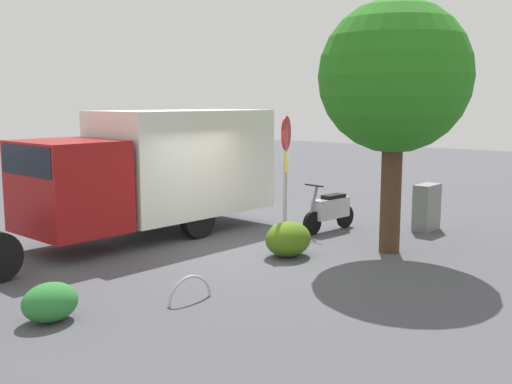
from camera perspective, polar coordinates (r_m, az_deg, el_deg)
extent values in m
plane|color=#4A4A50|center=(12.94, -1.22, -5.55)|extent=(60.00, 60.00, 0.00)
cylinder|color=black|center=(15.57, -10.18, -1.58)|extent=(0.91, 0.29, 0.90)
cylinder|color=black|center=(14.13, -5.47, -2.51)|extent=(0.91, 0.29, 0.90)
cube|color=white|center=(14.92, -6.85, 2.86)|extent=(4.33, 2.38, 2.48)
cube|color=maroon|center=(13.15, -17.16, 0.51)|extent=(1.89, 2.18, 1.90)
cube|color=black|center=(13.08, -17.27, 3.11)|extent=(1.90, 2.02, 0.60)
cylinder|color=black|center=(14.46, 5.29, -2.94)|extent=(0.57, 0.16, 0.56)
cylinder|color=black|center=(15.41, 8.35, -2.29)|extent=(0.57, 0.16, 0.56)
cube|color=silver|center=(14.92, 7.01, -1.52)|extent=(1.13, 0.44, 0.48)
cube|color=black|center=(14.95, 7.27, -0.46)|extent=(0.67, 0.35, 0.12)
cylinder|color=slate|center=(14.40, 5.45, -0.77)|extent=(0.29, 0.10, 0.69)
cylinder|color=black|center=(14.35, 5.47, 0.61)|extent=(0.10, 0.55, 0.04)
cylinder|color=#9E9EA3|center=(13.60, 2.74, 0.78)|extent=(0.08, 0.08, 2.63)
cylinder|color=red|center=(13.48, 2.85, 5.53)|extent=(0.71, 0.32, 0.76)
cube|color=yellow|center=(13.53, 2.83, 2.82)|extent=(0.33, 0.33, 0.44)
cylinder|color=#47301E|center=(12.95, 12.52, 0.02)|extent=(0.43, 0.43, 2.56)
sphere|color=#25751A|center=(12.83, 12.87, 10.54)|extent=(3.11, 3.11, 3.11)
cube|color=slate|center=(15.48, 15.70, -1.39)|extent=(0.78, 0.42, 1.14)
torus|color=#B7B7BC|center=(9.87, -6.19, -10.13)|extent=(0.85, 0.15, 0.85)
ellipsoid|color=#2D7C35|center=(9.36, -18.73, -9.76)|extent=(0.83, 0.68, 0.57)
ellipsoid|color=#496E16|center=(12.46, 3.03, -4.43)|extent=(1.05, 0.86, 0.71)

